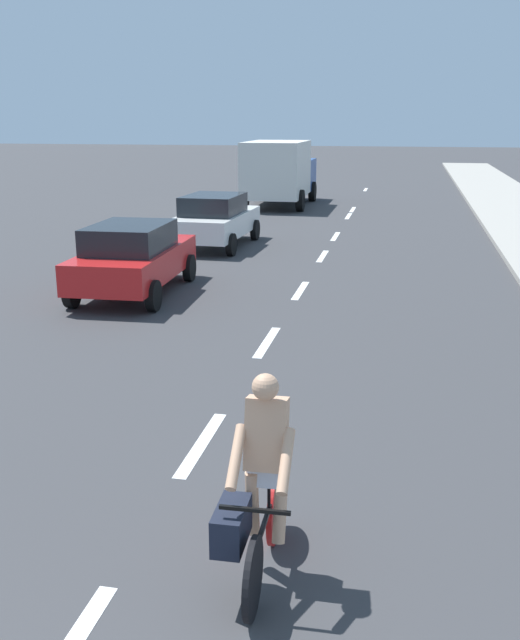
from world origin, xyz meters
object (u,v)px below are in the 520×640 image
Objects in this scene: parked_car_white at (215,219)px; parked_car_red at (133,257)px; cyclist at (258,489)px; delivery_truck at (279,171)px.

parked_car_red is at bearing -89.92° from parked_car_white.
cyclist is 26.77m from delivery_truck.
delivery_truck reaches higher than parked_car_white.
parked_car_red is 0.67× the size of delivery_truck.
parked_car_red is 1.00× the size of parked_car_white.
cyclist is 10.59m from parked_car_red.
cyclist is 0.43× the size of parked_car_white.
parked_car_red is (-4.76, 9.46, 0.01)m from cyclist.
delivery_truck is (-4.49, 26.38, 0.67)m from cyclist.
parked_car_white is at bearing -74.96° from cyclist.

